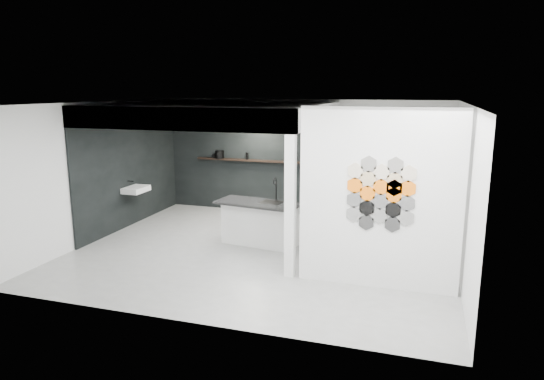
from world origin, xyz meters
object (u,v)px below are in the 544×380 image
(partition_panel, at_px, (379,199))
(stockpot, at_px, (219,154))
(wall_basin, at_px, (136,189))
(glass_bowl, at_px, (306,160))
(glass_vase, at_px, (306,159))
(kitchen_island, at_px, (260,222))
(utensil_cup, at_px, (214,156))
(kettle, at_px, (304,159))
(bottle_dark, at_px, (247,156))

(partition_panel, relative_size, stockpot, 11.98)
(wall_basin, relative_size, glass_bowl, 3.96)
(glass_bowl, bearing_deg, glass_vase, 0.00)
(partition_panel, distance_m, glass_vase, 4.39)
(partition_panel, distance_m, kitchen_island, 2.96)
(glass_vase, distance_m, utensil_cup, 2.40)
(glass_vase, bearing_deg, utensil_cup, 180.00)
(wall_basin, xyz_separation_m, kettle, (3.33, 2.07, 0.54))
(stockpot, distance_m, utensil_cup, 0.15)
(partition_panel, distance_m, kettle, 4.42)
(bottle_dark, xyz_separation_m, utensil_cup, (-0.89, 0.00, -0.04))
(kitchen_island, xyz_separation_m, utensil_cup, (-2.06, 2.45, 0.91))
(kettle, xyz_separation_m, bottle_dark, (-1.45, 0.00, 0.01))
(wall_basin, bearing_deg, partition_panel, -18.23)
(kitchen_island, height_order, glass_bowl, glass_bowl)
(partition_panel, height_order, stockpot, partition_panel)
(kettle, bearing_deg, utensil_cup, -178.09)
(partition_panel, height_order, utensil_cup, partition_panel)
(kettle, bearing_deg, partition_panel, -59.14)
(kitchen_island, height_order, glass_vase, glass_vase)
(glass_vase, xyz_separation_m, utensil_cup, (-2.40, 0.00, -0.03))
(partition_panel, height_order, bottle_dark, partition_panel)
(utensil_cup, bearing_deg, glass_vase, 0.00)
(stockpot, height_order, glass_vase, stockpot)
(stockpot, distance_m, glass_vase, 2.26)
(bottle_dark, height_order, utensil_cup, bottle_dark)
(bottle_dark, relative_size, utensil_cup, 1.97)
(glass_bowl, distance_m, glass_vase, 0.02)
(utensil_cup, bearing_deg, kettle, 0.00)
(glass_vase, relative_size, utensil_cup, 1.71)
(utensil_cup, bearing_deg, kitchen_island, -49.90)
(partition_panel, xyz_separation_m, kettle, (-2.14, 3.87, -0.01))
(kettle, xyz_separation_m, glass_bowl, (0.06, 0.00, -0.02))
(partition_panel, xyz_separation_m, bottle_dark, (-3.59, 3.87, 0.01))
(stockpot, xyz_separation_m, glass_vase, (2.26, 0.00, -0.02))
(partition_panel, relative_size, utensil_cup, 31.73)
(kitchen_island, xyz_separation_m, kettle, (0.28, 2.45, 0.94))
(partition_panel, relative_size, bottle_dark, 16.12)
(stockpot, relative_size, glass_bowl, 1.54)
(kettle, relative_size, bottle_dark, 0.98)
(glass_vase, bearing_deg, glass_bowl, 0.00)
(kitchen_island, distance_m, glass_vase, 2.65)
(glass_bowl, height_order, utensil_cup, glass_bowl)
(wall_basin, height_order, bottle_dark, bottle_dark)
(kettle, height_order, utensil_cup, kettle)
(stockpot, relative_size, utensil_cup, 2.65)
(partition_panel, relative_size, kitchen_island, 1.61)
(bottle_dark, bearing_deg, glass_vase, 0.00)
(wall_basin, bearing_deg, kettle, 31.83)
(stockpot, height_order, glass_bowl, stockpot)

